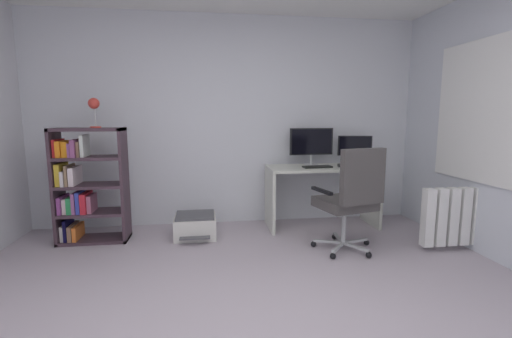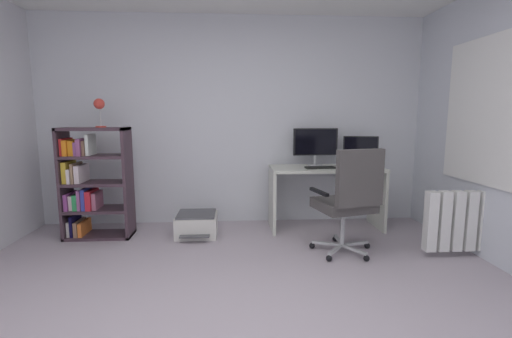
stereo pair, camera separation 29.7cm
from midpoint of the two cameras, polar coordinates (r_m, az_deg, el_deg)
The scene contains 13 objects.
wall_back at distance 4.59m, azimuth -1.89°, elevation 7.54°, with size 4.78×0.10×2.58m, color silver.
window_pane at distance 4.09m, azimuth 34.85°, elevation 7.55°, with size 0.01×1.15×1.31m, color white.
window_frame at distance 4.08m, azimuth 34.78°, elevation 7.56°, with size 0.02×1.23×1.39m, color white.
desk at distance 4.44m, azimuth 12.87°, elevation -2.39°, with size 1.33×0.56×0.75m.
monitor_main at distance 4.48m, azimuth 11.28°, elevation 4.02°, with size 0.55×0.18×0.46m.
monitor_secondary at distance 4.66m, azimuth 18.02°, elevation 3.16°, with size 0.42×0.18×0.36m.
keyboard at distance 4.28m, azimuth 12.08°, elevation 0.22°, with size 0.34×0.13×0.02m, color black.
computer_mouse at distance 4.39m, azimuth 15.75°, elevation 0.39°, with size 0.06×0.10×0.03m, color black.
office_chair at distance 3.60m, azimuth 16.89°, elevation -4.36°, with size 0.65×0.68×1.06m.
bookshelf at distance 4.34m, azimuth -23.15°, elevation -2.10°, with size 0.72×0.34×1.24m.
desk_lamp at distance 4.23m, azimuth -21.81°, elevation 9.18°, with size 0.12×0.11×0.31m.
printer at distance 4.20m, azimuth -7.42°, elevation -8.71°, with size 0.46×0.52×0.26m.
radiator at distance 4.15m, azimuth 32.60°, elevation -6.95°, with size 0.88×0.10×0.59m.
Camera 2 is at (0.00, -2.00, 1.36)m, focal length 25.18 mm.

